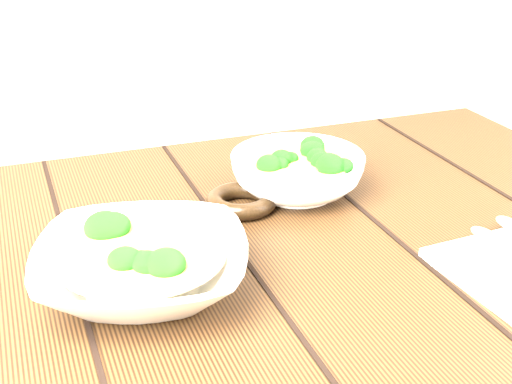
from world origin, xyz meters
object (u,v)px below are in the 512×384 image
object	(u,v)px
table	(254,328)
trivet	(241,201)
soup_bowl_back	(297,172)
soup_bowl_front	(142,266)

from	to	relation	value
table	trivet	bearing A→B (deg)	78.48
table	trivet	distance (m)	0.18
soup_bowl_back	soup_bowl_front	bearing A→B (deg)	-145.62
soup_bowl_back	trivet	distance (m)	0.10
soup_bowl_front	trivet	bearing A→B (deg)	42.97
soup_bowl_front	soup_bowl_back	xyz separation A→B (m)	(0.27, 0.18, 0.00)
trivet	soup_bowl_back	bearing A→B (deg)	12.59
table	soup_bowl_front	xyz separation A→B (m)	(-0.15, -0.05, 0.15)
soup_bowl_front	soup_bowl_back	size ratio (longest dim) A/B	1.51
soup_bowl_back	table	bearing A→B (deg)	-130.69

